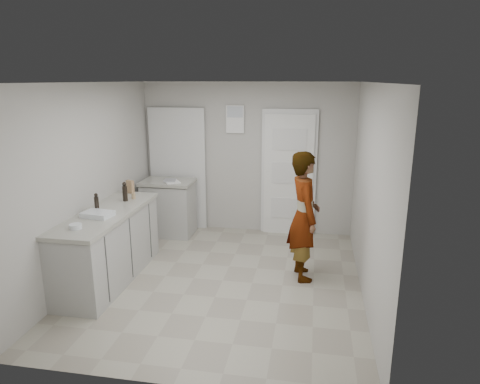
% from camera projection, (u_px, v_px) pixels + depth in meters
% --- Properties ---
extents(ground, '(4.00, 4.00, 0.00)m').
position_uv_depth(ground, '(223.00, 281.00, 5.56)').
color(ground, gray).
rests_on(ground, ground).
extents(room_shell, '(4.00, 4.00, 4.00)m').
position_uv_depth(room_shell, '(236.00, 172.00, 7.18)').
color(room_shell, '#B5B2AB').
rests_on(room_shell, ground).
extents(main_counter, '(0.64, 1.96, 0.93)m').
position_uv_depth(main_counter, '(109.00, 248.00, 5.50)').
color(main_counter, '#B0AFAB').
rests_on(main_counter, ground).
extents(side_counter, '(0.84, 0.61, 0.93)m').
position_uv_depth(side_counter, '(169.00, 210.00, 7.13)').
color(side_counter, '#B0AFAB').
rests_on(side_counter, ground).
extents(person, '(0.55, 0.70, 1.68)m').
position_uv_depth(person, '(304.00, 216.00, 5.47)').
color(person, silver).
rests_on(person, ground).
extents(cake_mix_box, '(0.13, 0.09, 0.19)m').
position_uv_depth(cake_mix_box, '(130.00, 187.00, 6.22)').
color(cake_mix_box, '#9D784E').
rests_on(cake_mix_box, main_counter).
extents(spice_jar, '(0.05, 0.05, 0.08)m').
position_uv_depth(spice_jar, '(134.00, 196.00, 5.93)').
color(spice_jar, tan).
rests_on(spice_jar, main_counter).
extents(oil_cruet_a, '(0.07, 0.07, 0.27)m').
position_uv_depth(oil_cruet_a, '(125.00, 192.00, 5.81)').
color(oil_cruet_a, black).
rests_on(oil_cruet_a, main_counter).
extents(oil_cruet_b, '(0.06, 0.06, 0.25)m').
position_uv_depth(oil_cruet_b, '(97.00, 203.00, 5.30)').
color(oil_cruet_b, black).
rests_on(oil_cruet_b, main_counter).
extents(baking_dish, '(0.38, 0.29, 0.06)m').
position_uv_depth(baking_dish, '(98.00, 214.00, 5.17)').
color(baking_dish, silver).
rests_on(baking_dish, main_counter).
extents(egg_bowl, '(0.14, 0.14, 0.05)m').
position_uv_depth(egg_bowl, '(76.00, 226.00, 4.75)').
color(egg_bowl, silver).
rests_on(egg_bowl, main_counter).
extents(papers, '(0.34, 0.36, 0.01)m').
position_uv_depth(papers, '(172.00, 182.00, 6.91)').
color(papers, white).
rests_on(papers, side_counter).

